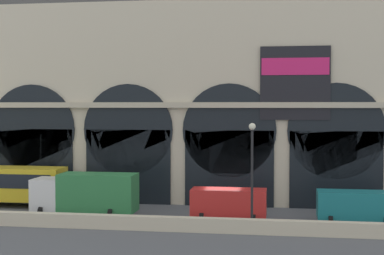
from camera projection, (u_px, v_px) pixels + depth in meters
The scene contains 7 objects.
ground_plane at pixel (223, 218), 40.72m from camera, with size 200.00×200.00×0.00m, color #54565B.
quay_parapet_wall at pixel (215, 225), 36.24m from camera, with size 90.00×0.70×0.91m, color beige.
station_building at pixel (233, 82), 47.92m from camera, with size 51.07×5.81×20.48m.
box_truck_midwest at pixel (86, 193), 41.33m from camera, with size 7.50×2.91×3.12m.
van_center at pixel (229, 203), 39.96m from camera, with size 5.20×2.48×2.20m.
van_mideast at pixel (356, 205), 38.90m from camera, with size 5.20×2.48×2.20m.
street_lamp_quayside at pixel (252, 162), 36.52m from camera, with size 0.44×0.44×6.90m.
Camera 1 is at (4.13, -40.28, 8.06)m, focal length 53.81 mm.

